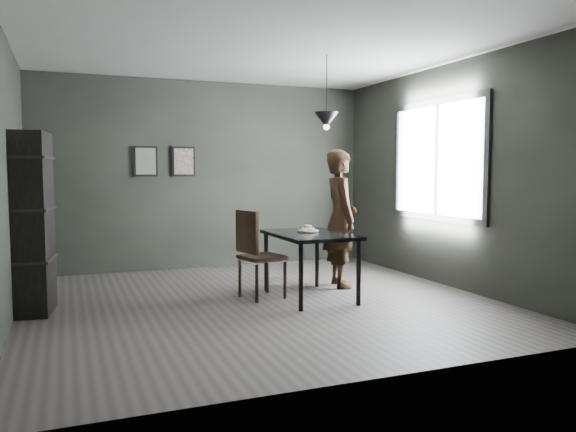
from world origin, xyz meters
name	(u,v)px	position (x,y,z in m)	size (l,w,h in m)	color
ground	(261,302)	(0.00, 0.00, 0.00)	(5.00, 5.00, 0.00)	#332F2C
back_wall	(206,175)	(0.00, 2.50, 1.40)	(5.00, 0.10, 2.80)	black
ceiling	(260,46)	(0.00, 0.00, 2.80)	(5.00, 5.00, 0.02)	silver
window_assembly	(436,160)	(2.47, 0.20, 1.60)	(0.04, 1.96, 1.56)	white
cafe_table	(310,240)	(0.60, 0.00, 0.67)	(0.80, 1.20, 0.75)	black
white_plate	(308,231)	(0.63, 0.12, 0.76)	(0.23, 0.23, 0.01)	silver
donut_pile	(308,229)	(0.63, 0.12, 0.79)	(0.18, 0.18, 0.08)	#F6E7BF
woman	(340,218)	(1.22, 0.45, 0.86)	(0.63, 0.41, 1.73)	black
wood_chair	(255,249)	(0.00, 0.19, 0.58)	(0.53, 0.53, 1.02)	black
shelf_unit	(32,223)	(-2.32, 0.42, 0.93)	(0.35, 0.62, 1.85)	black
pendant_lamp	(326,120)	(0.85, 0.10, 2.05)	(0.28, 0.28, 0.86)	black
framed_print_left	(146,161)	(-0.90, 2.47, 1.60)	(0.34, 0.04, 0.44)	black
framed_print_right	(184,162)	(-0.35, 2.47, 1.60)	(0.34, 0.04, 0.44)	black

